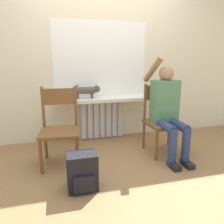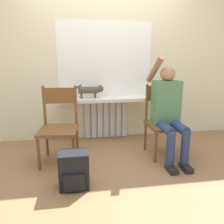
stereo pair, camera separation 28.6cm
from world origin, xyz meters
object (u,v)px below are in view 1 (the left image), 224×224
at_px(person, 168,108).
at_px(backpack, 82,172).
at_px(cat, 88,90).
at_px(chair_right, 163,119).
at_px(chair_left, 60,127).

relative_size(person, backpack, 3.56).
xyz_separation_m(cat, backpack, (-0.26, -1.27, -0.62)).
bearing_deg(cat, backpack, -101.63).
bearing_deg(chair_right, cat, 145.18).
height_order(chair_left, backpack, chair_left).
bearing_deg(person, cat, 141.17).
xyz_separation_m(chair_right, cat, (-0.92, 0.63, 0.34)).
distance_m(person, backpack, 1.38).
relative_size(chair_right, backpack, 2.51).
bearing_deg(cat, person, -38.83).
height_order(person, cat, person).
distance_m(chair_right, person, 0.22).
bearing_deg(person, chair_left, 175.18).
relative_size(chair_right, person, 0.71).
bearing_deg(backpack, chair_left, 105.74).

